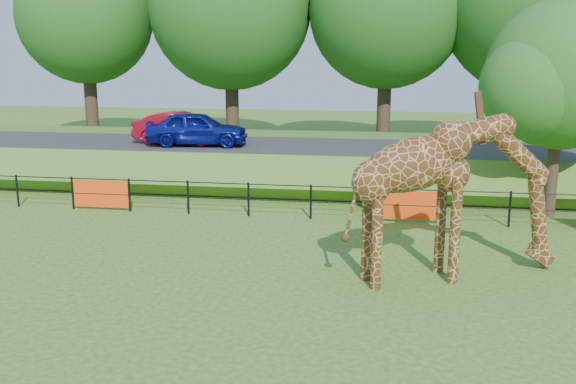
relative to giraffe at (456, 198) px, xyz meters
name	(u,v)px	position (x,y,z in m)	size (l,w,h in m)	color
ground	(259,323)	(-3.93, -3.27, -1.91)	(90.00, 90.00, 0.00)	#2D5D17
giraffe	(456,198)	(0.00, 0.00, 0.00)	(5.35, 0.98, 3.82)	#502B10
perimeter_fence	(311,202)	(-3.93, 4.73, -1.36)	(28.07, 0.10, 1.10)	black
embankment	(333,159)	(-3.93, 12.23, -1.26)	(40.00, 9.00, 1.30)	#2D5D17
road	(330,148)	(-3.93, 10.73, -0.55)	(40.00, 5.00, 0.12)	#2D2D30
car_blue	(197,128)	(-9.24, 10.17, 0.20)	(1.63, 4.05, 1.38)	#121B9A
car_red	(181,128)	(-10.05, 10.60, 0.15)	(1.36, 3.90, 1.28)	#AF0C21
visitor	(371,188)	(-2.11, 6.12, -1.14)	(0.56, 0.37, 1.55)	black
tree_east	(564,81)	(3.67, 6.36, 2.37)	(5.40, 4.71, 6.76)	#302015
bg_tree_line	(385,9)	(-2.03, 18.73, 5.28)	(37.30, 8.80, 11.82)	#302015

